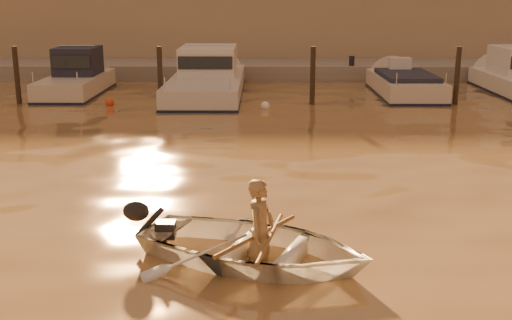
{
  "coord_description": "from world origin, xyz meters",
  "views": [
    {
      "loc": [
        -1.96,
        -8.44,
        3.83
      ],
      "look_at": [
        -2.07,
        3.23,
        0.75
      ],
      "focal_mm": 45.0,
      "sensor_mm": 36.0,
      "label": 1
    }
  ],
  "objects_px": {
    "moored_boat_1": "(75,78)",
    "waterfront_building": "(298,19)",
    "person": "(260,232)",
    "moored_boat_3": "(404,89)",
    "dinghy": "(254,247)",
    "moored_boat_2": "(207,78)"
  },
  "relations": [
    {
      "from": "moored_boat_1",
      "to": "waterfront_building",
      "type": "relative_size",
      "value": 0.13
    },
    {
      "from": "person",
      "to": "moored_boat_3",
      "type": "height_order",
      "value": "person"
    },
    {
      "from": "dinghy",
      "to": "waterfront_building",
      "type": "bearing_deg",
      "value": 17.75
    },
    {
      "from": "person",
      "to": "moored_boat_2",
      "type": "height_order",
      "value": "moored_boat_2"
    },
    {
      "from": "dinghy",
      "to": "moored_boat_2",
      "type": "distance_m",
      "value": 15.89
    },
    {
      "from": "dinghy",
      "to": "moored_boat_3",
      "type": "height_order",
      "value": "moored_boat_3"
    },
    {
      "from": "dinghy",
      "to": "moored_boat_1",
      "type": "relative_size",
      "value": 0.59
    },
    {
      "from": "moored_boat_2",
      "to": "waterfront_building",
      "type": "distance_m",
      "value": 11.86
    },
    {
      "from": "dinghy",
      "to": "moored_boat_3",
      "type": "distance_m",
      "value": 16.72
    },
    {
      "from": "dinghy",
      "to": "moored_boat_2",
      "type": "xyz_separation_m",
      "value": [
        -1.98,
        15.77,
        0.39
      ]
    },
    {
      "from": "dinghy",
      "to": "moored_boat_2",
      "type": "height_order",
      "value": "moored_boat_2"
    },
    {
      "from": "moored_boat_1",
      "to": "waterfront_building",
      "type": "bearing_deg",
      "value": 50.4
    },
    {
      "from": "waterfront_building",
      "to": "person",
      "type": "bearing_deg",
      "value": -94.21
    },
    {
      "from": "moored_boat_1",
      "to": "moored_boat_3",
      "type": "relative_size",
      "value": 0.96
    },
    {
      "from": "moored_boat_2",
      "to": "waterfront_building",
      "type": "bearing_deg",
      "value": 69.78
    },
    {
      "from": "person",
      "to": "moored_boat_2",
      "type": "xyz_separation_m",
      "value": [
        -2.08,
        15.8,
        0.14
      ]
    },
    {
      "from": "moored_boat_1",
      "to": "moored_boat_3",
      "type": "xyz_separation_m",
      "value": [
        12.59,
        0.0,
        -0.4
      ]
    },
    {
      "from": "moored_boat_2",
      "to": "moored_boat_3",
      "type": "bearing_deg",
      "value": 0.0
    },
    {
      "from": "moored_boat_2",
      "to": "waterfront_building",
      "type": "xyz_separation_m",
      "value": [
        4.05,
        11.0,
        1.77
      ]
    },
    {
      "from": "moored_boat_3",
      "to": "dinghy",
      "type": "bearing_deg",
      "value": -109.41
    },
    {
      "from": "waterfront_building",
      "to": "moored_boat_2",
      "type": "bearing_deg",
      "value": -110.22
    },
    {
      "from": "moored_boat_3",
      "to": "moored_boat_1",
      "type": "bearing_deg",
      "value": 180.0
    }
  ]
}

